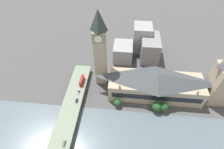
{
  "coord_description": "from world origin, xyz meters",
  "views": [
    {
      "loc": [
        -88.77,
        20.86,
        131.1
      ],
      "look_at": [
        20.92,
        31.53,
        16.5
      ],
      "focal_mm": 28.0,
      "sensor_mm": 36.0,
      "label": 1
    }
  ],
  "objects_px": {
    "clock_tower": "(100,48)",
    "road_bridge": "(62,137)",
    "car_northbound_tail": "(64,143)",
    "car_southbound_mid": "(77,101)",
    "double_decker_bus_lead": "(82,80)",
    "parliament_hall": "(156,84)",
    "car_northbound_mid": "(79,92)"
  },
  "relations": [
    {
      "from": "road_bridge",
      "to": "car_northbound_tail",
      "type": "bearing_deg",
      "value": -143.19
    },
    {
      "from": "double_decker_bus_lead",
      "to": "car_southbound_mid",
      "type": "xyz_separation_m",
      "value": [
        -21.68,
        -0.04,
        -2.09
      ]
    },
    {
      "from": "clock_tower",
      "to": "car_southbound_mid",
      "type": "height_order",
      "value": "clock_tower"
    },
    {
      "from": "parliament_hall",
      "to": "road_bridge",
      "type": "bearing_deg",
      "value": 126.29
    },
    {
      "from": "car_southbound_mid",
      "to": "car_northbound_tail",
      "type": "bearing_deg",
      "value": 179.69
    },
    {
      "from": "car_northbound_mid",
      "to": "car_northbound_tail",
      "type": "relative_size",
      "value": 1.03
    },
    {
      "from": "road_bridge",
      "to": "car_southbound_mid",
      "type": "distance_m",
      "value": 32.9
    },
    {
      "from": "parliament_hall",
      "to": "double_decker_bus_lead",
      "type": "distance_m",
      "value": 67.98
    },
    {
      "from": "clock_tower",
      "to": "double_decker_bus_lead",
      "type": "distance_m",
      "value": 36.93
    },
    {
      "from": "road_bridge",
      "to": "double_decker_bus_lead",
      "type": "bearing_deg",
      "value": -3.93
    },
    {
      "from": "car_northbound_tail",
      "to": "double_decker_bus_lead",
      "type": "bearing_deg",
      "value": -0.16
    },
    {
      "from": "double_decker_bus_lead",
      "to": "car_northbound_tail",
      "type": "relative_size",
      "value": 2.47
    },
    {
      "from": "double_decker_bus_lead",
      "to": "car_northbound_tail",
      "type": "xyz_separation_m",
      "value": [
        -59.09,
        0.16,
        -2.07
      ]
    },
    {
      "from": "clock_tower",
      "to": "road_bridge",
      "type": "distance_m",
      "value": 76.43
    },
    {
      "from": "road_bridge",
      "to": "car_northbound_tail",
      "type": "xyz_separation_m",
      "value": [
        -4.77,
        -3.57,
        1.83
      ]
    },
    {
      "from": "car_northbound_mid",
      "to": "car_southbound_mid",
      "type": "distance_m",
      "value": 9.72
    },
    {
      "from": "double_decker_bus_lead",
      "to": "car_northbound_tail",
      "type": "height_order",
      "value": "double_decker_bus_lead"
    },
    {
      "from": "car_northbound_mid",
      "to": "parliament_hall",
      "type": "bearing_deg",
      "value": -81.5
    },
    {
      "from": "clock_tower",
      "to": "car_northbound_mid",
      "type": "xyz_separation_m",
      "value": [
        -22.36,
        17.95,
        -32.94
      ]
    },
    {
      "from": "road_bridge",
      "to": "car_northbound_mid",
      "type": "xyz_separation_m",
      "value": [
        42.33,
        -3.21,
        1.82
      ]
    },
    {
      "from": "double_decker_bus_lead",
      "to": "car_northbound_mid",
      "type": "relative_size",
      "value": 2.41
    },
    {
      "from": "clock_tower",
      "to": "road_bridge",
      "type": "xyz_separation_m",
      "value": [
        -64.69,
        21.16,
        -34.76
      ]
    },
    {
      "from": "car_northbound_tail",
      "to": "car_southbound_mid",
      "type": "bearing_deg",
      "value": -0.31
    },
    {
      "from": "parliament_hall",
      "to": "clock_tower",
      "type": "xyz_separation_m",
      "value": [
        12.14,
        50.42,
        26.93
      ]
    },
    {
      "from": "road_bridge",
      "to": "car_southbound_mid",
      "type": "relative_size",
      "value": 33.27
    },
    {
      "from": "car_northbound_mid",
      "to": "car_southbound_mid",
      "type": "relative_size",
      "value": 1.03
    },
    {
      "from": "car_northbound_mid",
      "to": "car_southbound_mid",
      "type": "bearing_deg",
      "value": -176.66
    },
    {
      "from": "clock_tower",
      "to": "car_northbound_mid",
      "type": "distance_m",
      "value": 43.67
    },
    {
      "from": "road_bridge",
      "to": "double_decker_bus_lead",
      "type": "xyz_separation_m",
      "value": [
        54.32,
        -3.73,
        3.9
      ]
    },
    {
      "from": "double_decker_bus_lead",
      "to": "car_southbound_mid",
      "type": "bearing_deg",
      "value": -179.89
    },
    {
      "from": "clock_tower",
      "to": "double_decker_bus_lead",
      "type": "bearing_deg",
      "value": 120.77
    },
    {
      "from": "car_northbound_tail",
      "to": "car_southbound_mid",
      "type": "height_order",
      "value": "car_northbound_tail"
    }
  ]
}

